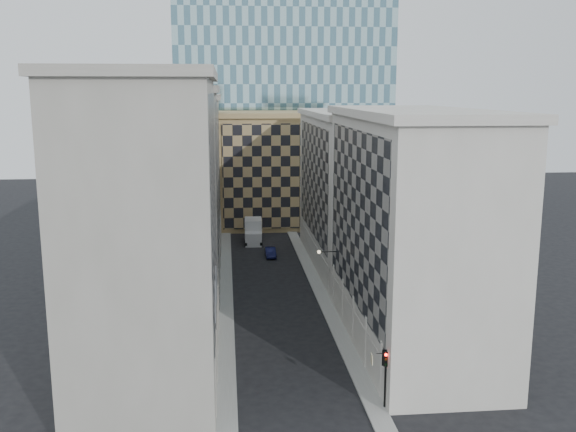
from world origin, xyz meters
TOP-DOWN VIEW (x-y plane):
  - sidewalk_west at (-5.25, 30.00)m, footprint 1.50×100.00m
  - sidewalk_east at (5.25, 30.00)m, footprint 1.50×100.00m
  - bldg_left_a at (-10.88, 11.00)m, footprint 10.80×22.80m
  - bldg_left_b at (-10.88, 33.00)m, footprint 10.80×22.80m
  - bldg_left_c at (-10.88, 55.00)m, footprint 10.80×22.80m
  - bldg_right_a at (10.88, 15.00)m, footprint 10.80×26.80m
  - bldg_right_b at (10.89, 42.00)m, footprint 10.80×28.80m
  - tan_block at (2.00, 67.90)m, footprint 16.80×14.80m
  - church_tower at (0.00, 82.00)m, footprint 7.20×7.20m
  - flagpoles_left at (-5.90, 6.00)m, footprint 0.10×6.33m
  - bracket_lamp at (4.38, 24.00)m, footprint 1.98×0.36m
  - traffic_light at (5.90, 2.99)m, footprint 0.53×0.49m
  - box_truck at (-1.15, 54.88)m, footprint 2.73×6.26m
  - dark_car at (0.79, 46.04)m, footprint 1.41×3.98m
  - shop_sign at (4.97, 3.00)m, footprint 1.14×0.68m

SIDE VIEW (x-z plane):
  - sidewalk_west at x=-5.25m, z-range 0.00..0.15m
  - sidewalk_east at x=5.25m, z-range 0.00..0.15m
  - dark_car at x=0.79m, z-range 0.00..1.31m
  - box_truck at x=-1.15m, z-range -0.22..3.17m
  - traffic_light at x=5.90m, z-range 1.07..5.31m
  - shop_sign at x=4.97m, z-range 3.46..4.21m
  - bracket_lamp at x=4.38m, z-range 6.02..6.38m
  - flagpoles_left at x=-5.90m, z-range 6.83..9.17m
  - tan_block at x=2.00m, z-range 0.04..18.84m
  - bldg_right_b at x=10.89m, z-range 0.00..19.70m
  - bldg_right_a at x=10.88m, z-range -0.03..20.67m
  - bldg_left_c at x=-10.88m, z-range -0.02..21.68m
  - bldg_left_b at x=-10.88m, z-range -0.03..22.67m
  - bldg_left_a at x=-10.88m, z-range -0.03..23.67m
  - church_tower at x=0.00m, z-range 1.20..52.70m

